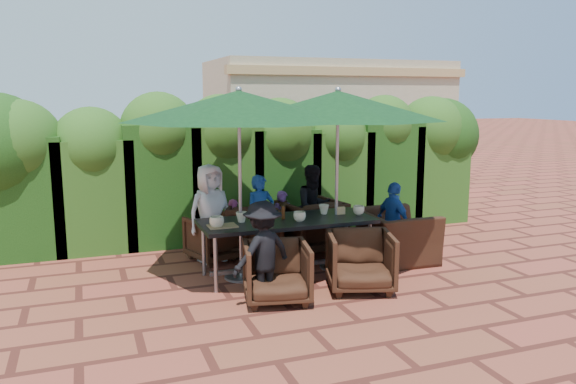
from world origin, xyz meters
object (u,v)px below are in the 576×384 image
object	(u,v)px
umbrella_left	(239,106)
chair_far_mid	(258,226)
umbrella_right	(338,106)
chair_far_right	(311,223)
chair_end_right	(395,228)
dining_table	(287,225)
chair_far_left	(215,236)
chair_near_right	(360,258)
chair_near_left	(277,269)

from	to	relation	value
umbrella_left	chair_far_mid	xyz separation A→B (m)	(0.54, 1.00, -1.78)
chair_far_mid	umbrella_right	bearing A→B (deg)	152.16
umbrella_left	chair_far_right	world-z (taller)	umbrella_left
umbrella_left	chair_end_right	distance (m)	2.88
umbrella_right	chair_end_right	distance (m)	1.99
dining_table	chair_far_mid	size ratio (longest dim) A/B	2.64
chair_far_right	chair_far_left	bearing A→B (deg)	-10.79
chair_far_right	umbrella_left	bearing A→B (deg)	23.86
chair_near_right	umbrella_left	bearing A→B (deg)	160.85
umbrella_right	chair_near_left	distance (m)	2.37
chair_near_right	chair_far_right	bearing A→B (deg)	104.22
chair_near_left	chair_end_right	xyz separation A→B (m)	(2.14, 0.97, 0.10)
chair_end_right	dining_table	bearing A→B (deg)	95.01
dining_table	chair_end_right	size ratio (longest dim) A/B	2.09
dining_table	umbrella_right	xyz separation A→B (m)	(0.74, 0.05, 1.54)
dining_table	chair_far_right	size ratio (longest dim) A/B	2.61
chair_near_left	chair_near_right	distance (m)	1.08
chair_far_right	chair_end_right	distance (m)	1.28
chair_near_right	chair_end_right	distance (m)	1.43
chair_far_mid	chair_near_right	size ratio (longest dim) A/B	1.09
chair_near_right	chair_end_right	xyz separation A→B (m)	(1.06, 0.96, 0.08)
chair_far_left	chair_end_right	bearing A→B (deg)	141.03
umbrella_left	chair_far_mid	world-z (taller)	umbrella_left
chair_far_left	chair_far_right	bearing A→B (deg)	159.89
chair_far_left	chair_near_right	size ratio (longest dim) A/B	0.90
umbrella_left	chair_far_left	size ratio (longest dim) A/B	4.07
chair_far_mid	chair_end_right	bearing A→B (deg)	174.82
chair_far_left	chair_end_right	xyz separation A→B (m)	(2.43, -0.90, 0.12)
dining_table	chair_far_right	xyz separation A→B (m)	(0.75, 0.96, -0.24)
umbrella_right	chair_far_left	bearing A→B (deg)	147.42
umbrella_left	chair_end_right	bearing A→B (deg)	0.66
umbrella_left	chair_far_left	bearing A→B (deg)	97.89
chair_far_mid	chair_far_right	size ratio (longest dim) A/B	0.99
chair_end_right	chair_near_right	bearing A→B (deg)	133.99
chair_far_right	chair_end_right	size ratio (longest dim) A/B	0.80
dining_table	chair_near_left	bearing A→B (deg)	-116.91
chair_near_left	chair_far_mid	bearing A→B (deg)	90.98
umbrella_right	chair_end_right	size ratio (longest dim) A/B	2.62
umbrella_right	chair_far_mid	bearing A→B (deg)	128.54
umbrella_left	chair_near_left	size ratio (longest dim) A/B	3.84
chair_far_right	chair_near_left	bearing A→B (deg)	47.60
chair_far_right	chair_near_right	xyz separation A→B (m)	(-0.11, -1.82, -0.04)
umbrella_left	chair_far_left	world-z (taller)	umbrella_left
chair_end_right	umbrella_left	bearing A→B (deg)	92.45
dining_table	umbrella_left	size ratio (longest dim) A/B	0.78
chair_far_mid	chair_near_right	bearing A→B (deg)	133.76
chair_near_right	dining_table	bearing A→B (deg)	144.09
chair_near_right	chair_far_mid	bearing A→B (deg)	127.82
umbrella_left	chair_near_left	xyz separation A→B (m)	(0.16, -0.94, -1.84)
umbrella_right	chair_far_left	size ratio (longest dim) A/B	3.99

